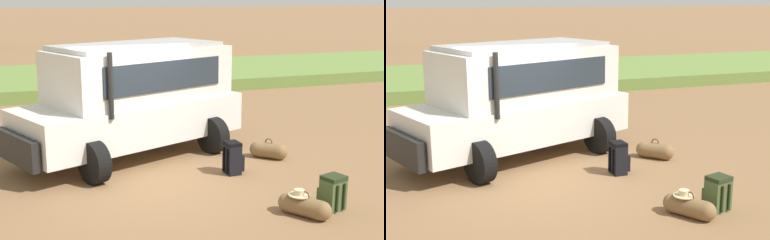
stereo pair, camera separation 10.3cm
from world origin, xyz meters
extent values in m
plane|color=olive|center=(0.00, 0.00, 0.00)|extent=(320.00, 320.00, 0.00)
cube|color=olive|center=(0.00, 11.71, 0.22)|extent=(120.00, 7.00, 0.44)
cube|color=silver|center=(0.05, 1.49, 0.82)|extent=(5.26, 3.56, 0.84)
cube|color=silver|center=(0.29, 1.58, 1.79)|extent=(4.21, 3.06, 1.10)
cube|color=#232D38|center=(-1.13, 1.02, 1.74)|extent=(0.62, 1.47, 0.77)
cube|color=#232D38|center=(0.61, 0.74, 1.84)|extent=(2.75, 1.11, 0.60)
cube|color=#232D38|center=(-0.04, 2.42, 1.84)|extent=(2.75, 1.11, 0.60)
cube|color=#B7B7B7|center=(0.24, 1.56, 2.39)|extent=(3.82, 2.84, 0.10)
cube|color=black|center=(-2.34, 0.55, 0.65)|extent=(0.74, 1.56, 0.56)
cylinder|color=black|center=(-0.62, 0.18, 1.79)|extent=(0.10, 0.10, 1.25)
cylinder|color=black|center=(-1.01, 0.03, 0.40)|extent=(0.55, 0.85, 0.80)
cylinder|color=black|center=(-1.72, 1.84, 0.40)|extent=(0.55, 0.85, 0.80)
cylinder|color=black|center=(1.82, 1.14, 0.40)|extent=(0.55, 0.85, 0.80)
cylinder|color=black|center=(1.11, 2.94, 0.40)|extent=(0.55, 0.85, 0.80)
cylinder|color=black|center=(2.46, 2.43, 0.97)|extent=(0.47, 0.77, 0.74)
cube|color=black|center=(1.63, -0.33, 0.29)|extent=(0.26, 0.37, 0.58)
cube|color=black|center=(1.80, -0.32, 0.22)|extent=(0.09, 0.28, 0.32)
cube|color=black|center=(1.63, -0.33, 0.61)|extent=(0.28, 0.35, 0.07)
cylinder|color=black|center=(1.48, -0.25, 0.29)|extent=(0.04, 0.04, 0.49)
cylinder|color=black|center=(1.49, -0.41, 0.29)|extent=(0.04, 0.04, 0.49)
cube|color=#42562D|center=(2.43, -2.57, 0.26)|extent=(0.43, 0.37, 0.52)
cube|color=#42562D|center=(2.38, -2.39, 0.19)|extent=(0.28, 0.15, 0.28)
cube|color=#242F19|center=(2.43, -2.57, 0.55)|extent=(0.41, 0.38, 0.07)
cylinder|color=#242F19|center=(2.39, -2.75, 0.26)|extent=(0.04, 0.04, 0.44)
cylinder|color=#242F19|center=(2.55, -2.71, 0.26)|extent=(0.04, 0.04, 0.44)
cylinder|color=brown|center=(1.85, -2.64, 0.16)|extent=(0.58, 0.67, 0.32)
sphere|color=brown|center=(1.70, -2.39, 0.16)|extent=(0.31, 0.31, 0.31)
sphere|color=brown|center=(2.01, -2.89, 0.16)|extent=(0.31, 0.31, 0.31)
torus|color=#493721|center=(1.85, -2.64, 0.34)|extent=(0.11, 0.15, 0.16)
cylinder|color=beige|center=(1.80, -2.56, 0.33)|extent=(0.34, 0.34, 0.02)
cylinder|color=beige|center=(1.80, -2.56, 0.38)|extent=(0.17, 0.17, 0.09)
cylinder|color=brown|center=(2.79, 0.34, 0.17)|extent=(0.60, 0.60, 0.34)
sphere|color=brown|center=(2.62, 0.53, 0.17)|extent=(0.33, 0.33, 0.33)
sphere|color=brown|center=(2.97, 0.16, 0.17)|extent=(0.33, 0.33, 0.33)
torus|color=#493721|center=(2.79, 0.34, 0.36)|extent=(0.13, 0.14, 0.16)
camera|label=1|loc=(-2.54, -9.49, 3.41)|focal=50.00mm
camera|label=2|loc=(-2.44, -9.53, 3.41)|focal=50.00mm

